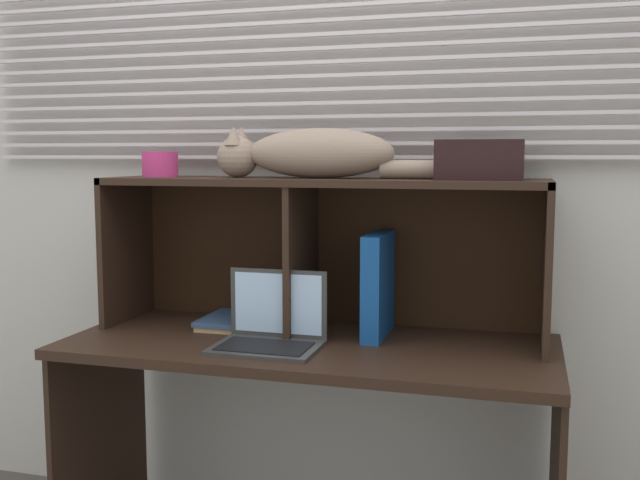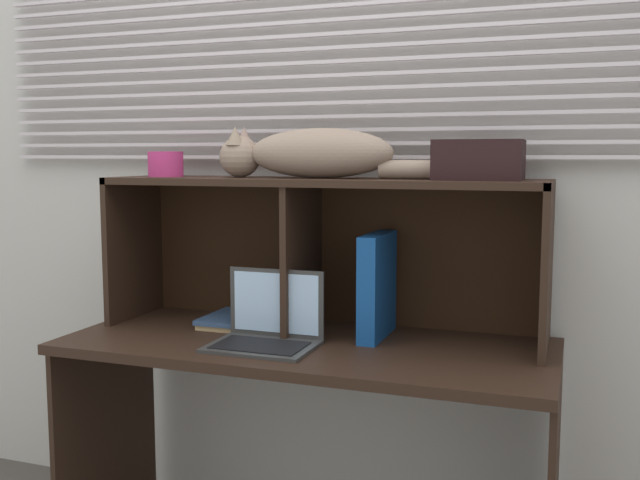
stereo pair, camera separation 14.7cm
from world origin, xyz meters
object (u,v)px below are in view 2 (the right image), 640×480
object	(u,v)px
laptop	(267,330)
small_basket	(166,164)
binder_upright	(377,285)
book_stack	(235,320)
storage_box	(479,160)
cat	(311,154)

from	to	relation	value
laptop	small_basket	xyz separation A→B (m)	(-0.45, 0.20, 0.48)
binder_upright	book_stack	distance (m)	0.50
small_basket	storage_box	distance (m)	1.02
laptop	book_stack	bearing A→B (deg)	135.39
cat	small_basket	world-z (taller)	cat
binder_upright	small_basket	world-z (taller)	small_basket
laptop	book_stack	world-z (taller)	laptop
cat	laptop	distance (m)	0.55
cat	small_basket	distance (m)	0.52
binder_upright	laptop	bearing A→B (deg)	-143.87
laptop	binder_upright	distance (m)	0.36
cat	small_basket	bearing A→B (deg)	-180.00
cat	laptop	world-z (taller)	cat
small_basket	storage_box	bearing A→B (deg)	0.00
laptop	storage_box	xyz separation A→B (m)	(0.57, 0.20, 0.49)
cat	laptop	xyz separation A→B (m)	(-0.06, -0.20, -0.51)
small_basket	binder_upright	bearing A→B (deg)	0.00
laptop	binder_upright	size ratio (longest dim) A/B	0.95
book_stack	small_basket	xyz separation A→B (m)	(-0.25, 0.00, 0.51)
cat	storage_box	xyz separation A→B (m)	(0.51, -0.00, -0.02)
laptop	book_stack	size ratio (longest dim) A/B	1.26
cat	book_stack	bearing A→B (deg)	-179.59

